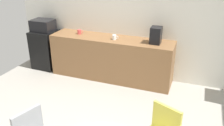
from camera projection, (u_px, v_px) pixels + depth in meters
The scene contains 7 objects.
wall_back at pixel (149, 18), 4.84m from camera, with size 6.00×0.10×2.60m, color white.
counter_block at pixel (111, 58), 5.11m from camera, with size 2.58×0.60×0.90m, color brown.
mini_fridge at pixel (46, 49), 5.64m from camera, with size 0.54×0.54×0.88m, color black.
microwave at pixel (43, 25), 5.41m from camera, with size 0.48×0.38×0.26m, color black.
mug_white at pixel (114, 37), 4.82m from camera, with size 0.13×0.08×0.09m.
mug_green at pixel (79, 32), 5.16m from camera, with size 0.13×0.08×0.09m.
coffee_maker at pixel (156, 35), 4.56m from camera, with size 0.20×0.24×0.32m, color black.
Camera 1 is at (1.00, -1.75, 2.42)m, focal length 38.64 mm.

